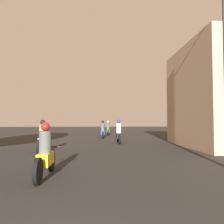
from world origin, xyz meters
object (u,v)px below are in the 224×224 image
(motorcycle_yellow, at_px, (46,155))
(motorcycle_blue, at_px, (103,131))
(motorcycle_black, at_px, (119,134))
(motorcycle_silver, at_px, (43,139))
(motorcycle_green, at_px, (108,129))

(motorcycle_yellow, bearing_deg, motorcycle_blue, 90.67)
(motorcycle_black, relative_size, motorcycle_blue, 1.01)
(motorcycle_silver, bearing_deg, motorcycle_blue, 78.33)
(motorcycle_black, height_order, motorcycle_blue, motorcycle_black)
(motorcycle_yellow, distance_m, motorcycle_green, 17.81)
(motorcycle_silver, distance_m, motorcycle_green, 13.39)
(motorcycle_green, bearing_deg, motorcycle_silver, -105.41)
(motorcycle_blue, xyz_separation_m, motorcycle_green, (0.64, 4.16, -0.01))
(motorcycle_silver, distance_m, motorcycle_black, 5.71)
(motorcycle_yellow, xyz_separation_m, motorcycle_black, (2.76, 8.81, 0.05))
(motorcycle_black, distance_m, motorcycle_green, 8.85)
(motorcycle_black, relative_size, motorcycle_green, 1.00)
(motorcycle_silver, relative_size, motorcycle_green, 1.01)
(motorcycle_black, bearing_deg, motorcycle_silver, -135.05)
(motorcycle_yellow, height_order, motorcycle_black, motorcycle_black)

